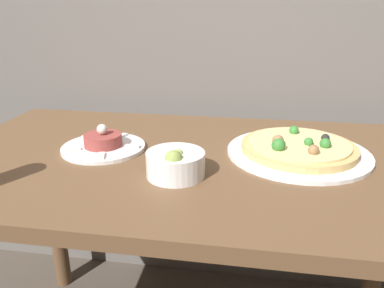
% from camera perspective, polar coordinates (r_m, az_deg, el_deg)
% --- Properties ---
extents(dining_table, '(1.33, 0.74, 0.74)m').
position_cam_1_polar(dining_table, '(1.00, 0.35, -7.32)').
color(dining_table, brown).
rests_on(dining_table, ground_plane).
extents(pizza_plate, '(0.36, 0.36, 0.06)m').
position_cam_1_polar(pizza_plate, '(1.00, 15.89, -0.73)').
color(pizza_plate, white).
rests_on(pizza_plate, dining_table).
extents(tartare_plate, '(0.22, 0.22, 0.07)m').
position_cam_1_polar(tartare_plate, '(1.03, -13.36, -0.02)').
color(tartare_plate, white).
rests_on(tartare_plate, dining_table).
extents(small_bowl, '(0.13, 0.13, 0.07)m').
position_cam_1_polar(small_bowl, '(0.84, -2.54, -2.96)').
color(small_bowl, white).
rests_on(small_bowl, dining_table).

